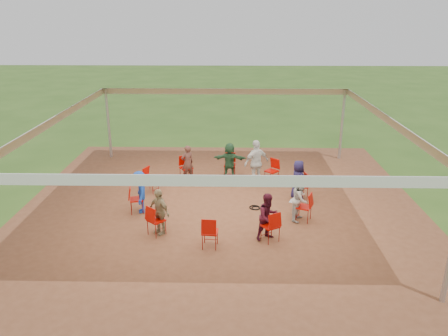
{
  "coord_description": "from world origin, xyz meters",
  "views": [
    {
      "loc": [
        0.35,
        -13.18,
        6.03
      ],
      "look_at": [
        0.07,
        0.3,
        1.2
      ],
      "focal_mm": 35.0,
      "sensor_mm": 36.0,
      "label": 1
    }
  ],
  "objects_px": {
    "chair_2": "(272,171)",
    "chair_5": "(151,180)",
    "chair_1": "(301,186)",
    "cable_coil": "(255,208)",
    "chair_7": "(156,220)",
    "chair_4": "(186,168)",
    "chair_8": "(210,232)",
    "laptop": "(295,200)",
    "person_seated_4": "(140,192)",
    "person_seated_3": "(187,163)",
    "chair_6": "(137,199)",
    "person_seated_1": "(298,180)",
    "standing_person": "(256,163)",
    "chair_9": "(270,226)",
    "person_seated_0": "(300,199)",
    "chair_3": "(230,165)",
    "person_seated_2": "(230,160)",
    "person_seated_6": "(268,217)",
    "person_seated_5": "(159,211)",
    "chair_0": "(304,207)"
  },
  "relations": [
    {
      "from": "chair_4",
      "to": "chair_5",
      "type": "distance_m",
      "value": 1.7
    },
    {
      "from": "chair_7",
      "to": "person_seated_0",
      "type": "xyz_separation_m",
      "value": [
        4.22,
        1.03,
        0.24
      ]
    },
    {
      "from": "person_seated_5",
      "to": "chair_1",
      "type": "bearing_deg",
      "value": 71.58
    },
    {
      "from": "chair_1",
      "to": "cable_coil",
      "type": "distance_m",
      "value": 1.84
    },
    {
      "from": "chair_1",
      "to": "chair_3",
      "type": "relative_size",
      "value": 1.0
    },
    {
      "from": "chair_0",
      "to": "chair_8",
      "type": "relative_size",
      "value": 1.0
    },
    {
      "from": "chair_7",
      "to": "person_seated_5",
      "type": "bearing_deg",
      "value": 90.0
    },
    {
      "from": "chair_7",
      "to": "chair_4",
      "type": "bearing_deg",
      "value": 126.0
    },
    {
      "from": "person_seated_2",
      "to": "chair_5",
      "type": "bearing_deg",
      "value": 34.24
    },
    {
      "from": "person_seated_3",
      "to": "chair_6",
      "type": "bearing_deg",
      "value": 34.24
    },
    {
      "from": "chair_0",
      "to": "chair_6",
      "type": "height_order",
      "value": "same"
    },
    {
      "from": "chair_6",
      "to": "laptop",
      "type": "height_order",
      "value": "chair_6"
    },
    {
      "from": "chair_4",
      "to": "person_seated_2",
      "type": "bearing_deg",
      "value": 158.07
    },
    {
      "from": "person_seated_3",
      "to": "laptop",
      "type": "bearing_deg",
      "value": 107.39
    },
    {
      "from": "chair_6",
      "to": "person_seated_3",
      "type": "xyz_separation_m",
      "value": [
        1.33,
        2.86,
        0.24
      ]
    },
    {
      "from": "chair_6",
      "to": "chair_8",
      "type": "height_order",
      "value": "same"
    },
    {
      "from": "chair_2",
      "to": "person_seated_1",
      "type": "bearing_deg",
      "value": 158.07
    },
    {
      "from": "chair_1",
      "to": "chair_4",
      "type": "bearing_deg",
      "value": 54.0
    },
    {
      "from": "chair_3",
      "to": "person_seated_4",
      "type": "relative_size",
      "value": 0.66
    },
    {
      "from": "chair_9",
      "to": "person_seated_0",
      "type": "height_order",
      "value": "person_seated_0"
    },
    {
      "from": "chair_4",
      "to": "cable_coil",
      "type": "bearing_deg",
      "value": 103.12
    },
    {
      "from": "person_seated_2",
      "to": "standing_person",
      "type": "bearing_deg",
      "value": 146.65
    },
    {
      "from": "chair_9",
      "to": "laptop",
      "type": "xyz_separation_m",
      "value": [
        0.85,
        1.39,
        0.19
      ]
    },
    {
      "from": "chair_7",
      "to": "person_seated_3",
      "type": "height_order",
      "value": "person_seated_3"
    },
    {
      "from": "person_seated_4",
      "to": "cable_coil",
      "type": "bearing_deg",
      "value": 82.56
    },
    {
      "from": "chair_8",
      "to": "laptop",
      "type": "relative_size",
      "value": 2.49
    },
    {
      "from": "chair_3",
      "to": "person_seated_1",
      "type": "height_order",
      "value": "person_seated_1"
    },
    {
      "from": "chair_8",
      "to": "person_seated_6",
      "type": "distance_m",
      "value": 1.68
    },
    {
      "from": "chair_2",
      "to": "chair_5",
      "type": "bearing_deg",
      "value": 54.0
    },
    {
      "from": "chair_4",
      "to": "person_seated_4",
      "type": "relative_size",
      "value": 0.66
    },
    {
      "from": "chair_0",
      "to": "person_seated_0",
      "type": "xyz_separation_m",
      "value": [
        -0.11,
        0.05,
        0.24
      ]
    },
    {
      "from": "chair_4",
      "to": "person_seated_4",
      "type": "xyz_separation_m",
      "value": [
        -1.15,
        -2.94,
        0.24
      ]
    },
    {
      "from": "person_seated_2",
      "to": "laptop",
      "type": "xyz_separation_m",
      "value": [
        2.02,
        -3.58,
        -0.05
      ]
    },
    {
      "from": "chair_6",
      "to": "chair_8",
      "type": "distance_m",
      "value": 3.23
    },
    {
      "from": "chair_0",
      "to": "chair_4",
      "type": "height_order",
      "value": "same"
    },
    {
      "from": "person_seated_1",
      "to": "person_seated_6",
      "type": "height_order",
      "value": "same"
    },
    {
      "from": "chair_4",
      "to": "person_seated_2",
      "type": "distance_m",
      "value": 1.68
    },
    {
      "from": "person_seated_4",
      "to": "chair_6",
      "type": "bearing_deg",
      "value": -90.0
    },
    {
      "from": "chair_6",
      "to": "standing_person",
      "type": "bearing_deg",
      "value": 109.28
    },
    {
      "from": "person_seated_6",
      "to": "cable_coil",
      "type": "distance_m",
      "value": 2.14
    },
    {
      "from": "chair_6",
      "to": "laptop",
      "type": "xyz_separation_m",
      "value": [
        4.94,
        -0.36,
        0.19
      ]
    },
    {
      "from": "person_seated_3",
      "to": "standing_person",
      "type": "relative_size",
      "value": 0.8
    },
    {
      "from": "chair_3",
      "to": "person_seated_0",
      "type": "height_order",
      "value": "person_seated_0"
    },
    {
      "from": "chair_6",
      "to": "chair_7",
      "type": "relative_size",
      "value": 1.0
    },
    {
      "from": "cable_coil",
      "to": "person_seated_0",
      "type": "bearing_deg",
      "value": -31.06
    },
    {
      "from": "chair_2",
      "to": "person_seated_0",
      "type": "relative_size",
      "value": 0.66
    },
    {
      "from": "chair_9",
      "to": "chair_5",
      "type": "bearing_deg",
      "value": 108.0
    },
    {
      "from": "standing_person",
      "to": "chair_9",
      "type": "bearing_deg",
      "value": 63.07
    },
    {
      "from": "person_seated_4",
      "to": "person_seated_6",
      "type": "relative_size",
      "value": 1.0
    },
    {
      "from": "chair_4",
      "to": "chair_7",
      "type": "distance_m",
      "value": 4.44
    }
  ]
}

